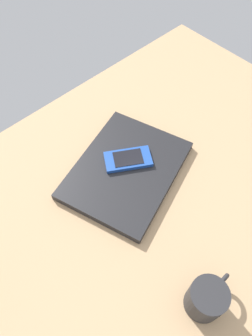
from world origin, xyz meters
TOP-DOWN VIEW (x-y plane):
  - desk_surface at (0.00, 0.00)cm, footprint 120.00×80.00cm
  - laptop_closed at (-0.51, 5.75)cm, footprint 37.58×32.93cm
  - cell_phone_on_laptop at (1.43, 7.06)cm, footprint 13.45×11.63cm
  - coffee_mug at (-10.89, -28.55)cm, footprint 10.77×7.56cm

SIDE VIEW (x-z plane):
  - desk_surface at x=0.00cm, z-range 0.00..3.00cm
  - laptop_closed at x=-0.51cm, z-range 3.00..5.12cm
  - cell_phone_on_laptop at x=1.43cm, z-range 5.09..6.33cm
  - coffee_mug at x=-10.89cm, z-range 3.00..11.59cm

